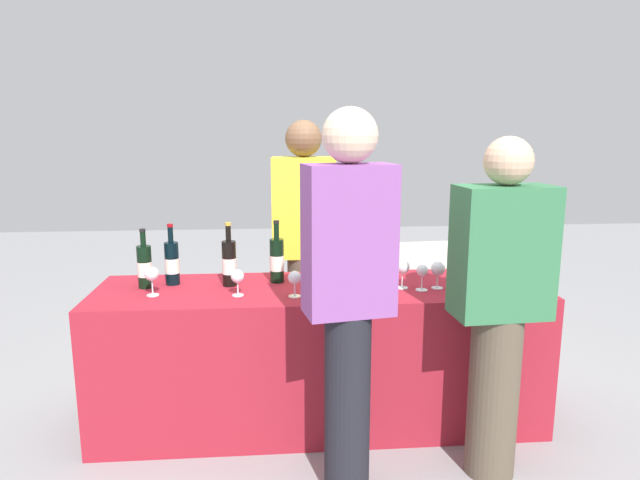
# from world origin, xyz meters

# --- Properties ---
(ground_plane) EXTENTS (12.00, 12.00, 0.00)m
(ground_plane) POSITION_xyz_m (0.00, 0.00, 0.00)
(ground_plane) COLOR gray
(tasting_table) EXTENTS (2.33, 0.64, 0.75)m
(tasting_table) POSITION_xyz_m (0.00, 0.00, 0.38)
(tasting_table) COLOR maroon
(tasting_table) RESTS_ON ground_plane
(wine_bottle_0) EXTENTS (0.07, 0.07, 0.31)m
(wine_bottle_0) POSITION_xyz_m (-0.90, 0.06, 0.87)
(wine_bottle_0) COLOR black
(wine_bottle_0) RESTS_ON tasting_table
(wine_bottle_1) EXTENTS (0.07, 0.07, 0.33)m
(wine_bottle_1) POSITION_xyz_m (-0.78, 0.12, 0.87)
(wine_bottle_1) COLOR black
(wine_bottle_1) RESTS_ON tasting_table
(wine_bottle_2) EXTENTS (0.07, 0.07, 0.34)m
(wine_bottle_2) POSITION_xyz_m (-0.47, 0.06, 0.88)
(wine_bottle_2) COLOR black
(wine_bottle_2) RESTS_ON tasting_table
(wine_bottle_3) EXTENTS (0.08, 0.08, 0.34)m
(wine_bottle_3) POSITION_xyz_m (-0.22, 0.12, 0.88)
(wine_bottle_3) COLOR black
(wine_bottle_3) RESTS_ON tasting_table
(wine_bottle_4) EXTENTS (0.08, 0.08, 0.30)m
(wine_bottle_4) POSITION_xyz_m (0.38, 0.17, 0.86)
(wine_bottle_4) COLOR black
(wine_bottle_4) RESTS_ON tasting_table
(wine_bottle_5) EXTENTS (0.07, 0.07, 0.34)m
(wine_bottle_5) POSITION_xyz_m (0.92, 0.06, 0.88)
(wine_bottle_5) COLOR black
(wine_bottle_5) RESTS_ON tasting_table
(wine_glass_0) EXTENTS (0.07, 0.07, 0.15)m
(wine_glass_0) POSITION_xyz_m (-0.84, -0.09, 0.86)
(wine_glass_0) COLOR silver
(wine_glass_0) RESTS_ON tasting_table
(wine_glass_1) EXTENTS (0.07, 0.07, 0.13)m
(wine_glass_1) POSITION_xyz_m (-0.42, -0.12, 0.85)
(wine_glass_1) COLOR silver
(wine_glass_1) RESTS_ON tasting_table
(wine_glass_2) EXTENTS (0.07, 0.07, 0.13)m
(wine_glass_2) POSITION_xyz_m (-0.14, -0.16, 0.85)
(wine_glass_2) COLOR silver
(wine_glass_2) RESTS_ON tasting_table
(wine_glass_3) EXTENTS (0.07, 0.07, 0.15)m
(wine_glass_3) POSITION_xyz_m (0.42, -0.06, 0.86)
(wine_glass_3) COLOR silver
(wine_glass_3) RESTS_ON tasting_table
(wine_glass_4) EXTENTS (0.06, 0.06, 0.13)m
(wine_glass_4) POSITION_xyz_m (0.51, -0.11, 0.85)
(wine_glass_4) COLOR silver
(wine_glass_4) RESTS_ON tasting_table
(wine_glass_5) EXTENTS (0.07, 0.07, 0.14)m
(wine_glass_5) POSITION_xyz_m (0.60, -0.08, 0.85)
(wine_glass_5) COLOR silver
(wine_glass_5) RESTS_ON tasting_table
(server_pouring) EXTENTS (0.39, 0.23, 1.62)m
(server_pouring) POSITION_xyz_m (-0.05, 0.52, 0.88)
(server_pouring) COLOR brown
(server_pouring) RESTS_ON ground_plane
(guest_0) EXTENTS (0.39, 0.26, 1.65)m
(guest_0) POSITION_xyz_m (0.07, -0.61, 0.91)
(guest_0) COLOR black
(guest_0) RESTS_ON ground_plane
(guest_1) EXTENTS (0.42, 0.25, 1.54)m
(guest_1) POSITION_xyz_m (0.74, -0.54, 0.82)
(guest_1) COLOR brown
(guest_1) RESTS_ON ground_plane
(menu_board) EXTENTS (0.59, 0.08, 0.79)m
(menu_board) POSITION_xyz_m (0.86, 0.93, 0.40)
(menu_board) COLOR white
(menu_board) RESTS_ON ground_plane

